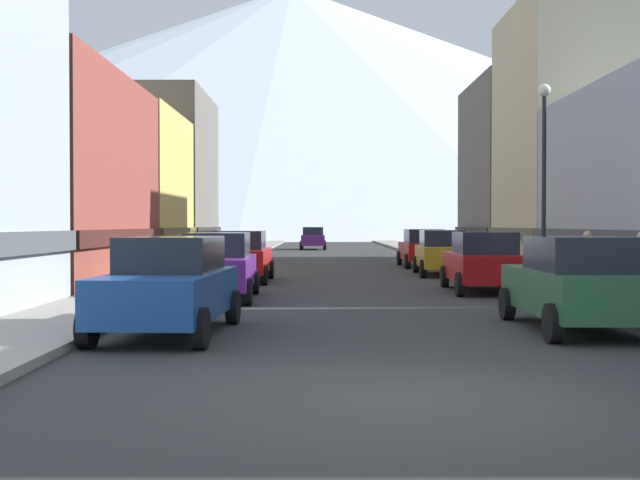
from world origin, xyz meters
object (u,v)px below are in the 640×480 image
car_right_2 (439,252)px  potted_plant_0 (151,261)px  car_driving_0 (310,238)px  streetlamp_right (540,155)px  car_left_2 (238,256)px  car_left_1 (214,266)px  pedestrian_1 (638,271)px  pedestrian_0 (583,264)px  pedestrian_2 (637,275)px  car_left_0 (165,285)px  car_right_3 (419,248)px  car_right_0 (574,283)px  car_right_1 (479,262)px

car_right_2 → potted_plant_0: bearing=-165.0°
car_driving_0 → streetlamp_right: size_ratio=0.75×
car_left_2 → car_left_1: bearing=-90.0°
streetlamp_right → pedestrian_1: bearing=-79.3°
potted_plant_0 → pedestrian_0: pedestrian_0 is taller
potted_plant_0 → pedestrian_1: size_ratio=0.55×
car_left_2 → pedestrian_2: size_ratio=2.86×
car_left_0 → streetlamp_right: (9.15, 8.32, 3.09)m
pedestrian_0 → pedestrian_1: (0.00, -3.70, 0.01)m
car_left_2 → potted_plant_0: size_ratio=4.66×
car_right_3 → car_driving_0: size_ratio=1.00×
car_left_1 → car_right_3: 17.93m
car_right_0 → car_right_1: bearing=90.0°
car_right_3 → pedestrian_1: bearing=-82.8°
pedestrian_0 → pedestrian_1: 3.70m
car_right_0 → pedestrian_2: (2.45, 3.08, -0.05)m
car_right_2 → streetlamp_right: bearing=-80.0°
car_right_3 → car_driving_0: same height
car_right_0 → potted_plant_0: 17.41m
car_right_2 → pedestrian_2: 13.69m
car_right_3 → potted_plant_0: bearing=-140.5°
car_right_1 → potted_plant_0: (-10.80, 4.99, -0.21)m
car_driving_0 → pedestrian_2: (7.85, -45.46, -0.05)m
car_right_1 → car_driving_0: size_ratio=1.01×
car_right_0 → pedestrian_0: (2.45, 6.75, 0.03)m
car_left_0 → potted_plant_0: car_left_0 is taller
car_left_0 → car_driving_0: 49.10m
car_right_0 → pedestrian_0: 7.18m
car_left_0 → car_left_1: size_ratio=1.01×
car_right_2 → streetlamp_right: 9.39m
car_right_0 → car_driving_0: size_ratio=1.00×
pedestrian_2 → pedestrian_0: bearing=90.0°
potted_plant_0 → pedestrian_1: pedestrian_1 is taller
pedestrian_1 → streetlamp_right: 5.72m
car_left_1 → streetlamp_right: (9.15, 1.48, 3.09)m
potted_plant_0 → pedestrian_0: 14.94m
pedestrian_0 → pedestrian_2: (0.00, -3.67, -0.07)m
car_right_3 → car_left_2: bearing=-127.8°
car_left_1 → pedestrian_2: car_left_1 is taller
car_right_1 → pedestrian_1: pedestrian_1 is taller
car_right_0 → car_right_3: bearing=90.0°
car_left_0 → car_right_2: (7.60, 17.05, 0.00)m
pedestrian_0 → car_right_3: bearing=98.8°
car_right_0 → pedestrian_2: 3.94m
pedestrian_0 → pedestrian_1: bearing=-90.0°
car_right_3 → pedestrian_0: (2.45, -15.82, 0.03)m
car_left_1 → car_right_3: (7.60, 16.24, 0.00)m
car_right_0 → streetlamp_right: bearing=78.8°
car_left_2 → potted_plant_0: car_left_2 is taller
car_left_0 → car_right_0: bearing=3.8°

